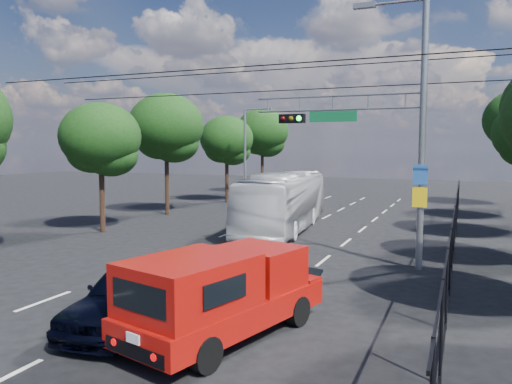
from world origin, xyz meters
The scene contains 14 objects.
ground centered at (0.00, 0.00, 0.00)m, with size 120.00×120.00×0.00m, color black.
lane_markings centered at (0.00, 14.00, 0.01)m, with size 6.12×38.00×0.01m.
signal_mast centered at (5.28, 7.99, 5.24)m, with size 6.43×0.39×9.50m.
streetlight_left centered at (-6.33, 22.00, 3.94)m, with size 2.09×0.22×7.08m.
utility_wires centered at (0.00, 8.83, 7.23)m, with size 22.00×5.04×0.74m.
fence_right centered at (7.60, 12.17, 1.03)m, with size 0.06×34.03×2.00m.
tree_left_b centered at (-9.18, 10.02, 4.58)m, with size 4.08×4.08×6.63m.
tree_left_c centered at (-9.78, 17.02, 5.40)m, with size 4.80×4.80×7.80m.
tree_left_d centered at (-9.38, 25.02, 4.72)m, with size 4.20×4.20×6.83m.
tree_left_e centered at (-9.58, 33.02, 5.53)m, with size 4.92×4.92×7.99m.
red_pickup centered at (2.94, -0.50, 1.09)m, with size 3.29×5.80×2.05m.
navy_hatchback centered at (0.56, -0.58, 0.79)m, with size 1.87×4.64×1.58m, color black.
white_bus centered at (-0.82, 14.20, 1.52)m, with size 2.55×10.90×3.04m, color silver.
white_van centered at (-3.67, 19.81, 0.65)m, with size 1.38×3.97×1.31m, color silver.
Camera 1 is at (7.88, -10.42, 4.35)m, focal length 35.00 mm.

